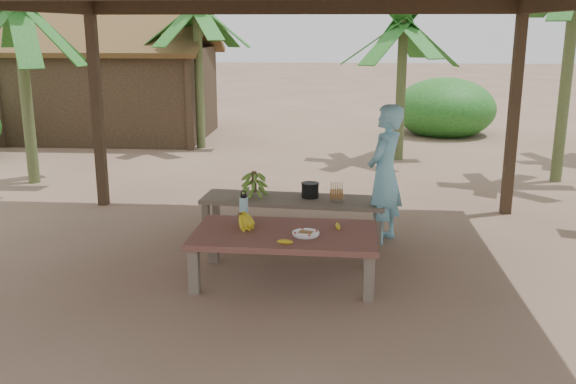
# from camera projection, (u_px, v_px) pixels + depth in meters

# --- Properties ---
(ground) EXTENTS (80.00, 80.00, 0.00)m
(ground) POSITION_uv_depth(u_px,v_px,m) (286.00, 268.00, 6.71)
(ground) COLOR brown
(ground) RESTS_ON ground
(work_table) EXTENTS (1.83, 1.05, 0.50)m
(work_table) POSITION_uv_depth(u_px,v_px,m) (285.00, 238.00, 6.31)
(work_table) COLOR brown
(work_table) RESTS_ON ground
(bench) EXTENTS (2.24, 0.78, 0.45)m
(bench) POSITION_uv_depth(u_px,v_px,m) (293.00, 203.00, 7.74)
(bench) COLOR brown
(bench) RESTS_ON ground
(ripe_banana_bunch) EXTENTS (0.30, 0.26, 0.17)m
(ripe_banana_bunch) POSITION_uv_depth(u_px,v_px,m) (240.00, 220.00, 6.40)
(ripe_banana_bunch) COLOR yellow
(ripe_banana_bunch) RESTS_ON work_table
(plate) EXTENTS (0.26, 0.26, 0.04)m
(plate) POSITION_uv_depth(u_px,v_px,m) (306.00, 234.00, 6.19)
(plate) COLOR white
(plate) RESTS_ON work_table
(loose_banana_front) EXTENTS (0.16, 0.09, 0.04)m
(loose_banana_front) POSITION_uv_depth(u_px,v_px,m) (285.00, 242.00, 5.94)
(loose_banana_front) COLOR yellow
(loose_banana_front) RESTS_ON work_table
(loose_banana_side) EXTENTS (0.06, 0.16, 0.04)m
(loose_banana_side) POSITION_uv_depth(u_px,v_px,m) (338.00, 226.00, 6.40)
(loose_banana_side) COLOR yellow
(loose_banana_side) RESTS_ON work_table
(water_flask) EXTENTS (0.09, 0.09, 0.33)m
(water_flask) POSITION_uv_depth(u_px,v_px,m) (244.00, 209.00, 6.59)
(water_flask) COLOR #3E9CC2
(water_flask) RESTS_ON work_table
(green_banana_stalk) EXTENTS (0.31, 0.31, 0.33)m
(green_banana_stalk) POSITION_uv_depth(u_px,v_px,m) (254.00, 183.00, 7.76)
(green_banana_stalk) COLOR #598C2D
(green_banana_stalk) RESTS_ON bench
(cooking_pot) EXTENTS (0.21, 0.21, 0.18)m
(cooking_pot) POSITION_uv_depth(u_px,v_px,m) (310.00, 190.00, 7.74)
(cooking_pot) COLOR black
(cooking_pot) RESTS_ON bench
(skewer_rack) EXTENTS (0.19, 0.09, 0.24)m
(skewer_rack) POSITION_uv_depth(u_px,v_px,m) (337.00, 191.00, 7.57)
(skewer_rack) COLOR #A57F47
(skewer_rack) RESTS_ON bench
(woman) EXTENTS (0.61, 0.70, 1.61)m
(woman) POSITION_uv_depth(u_px,v_px,m) (385.00, 174.00, 7.38)
(woman) COLOR #77C5E1
(woman) RESTS_ON ground
(hut) EXTENTS (4.40, 3.43, 2.85)m
(hut) POSITION_uv_depth(u_px,v_px,m) (117.00, 88.00, 14.50)
(hut) COLOR black
(hut) RESTS_ON ground
(banana_plant_n) EXTENTS (1.80, 1.80, 2.78)m
(banana_plant_n) POSITION_uv_depth(u_px,v_px,m) (403.00, 36.00, 11.69)
(banana_plant_n) COLOR #596638
(banana_plant_n) RESTS_ON ground
(banana_plant_nw) EXTENTS (1.80, 1.80, 3.08)m
(banana_plant_nw) POSITION_uv_depth(u_px,v_px,m) (197.00, 20.00, 12.77)
(banana_plant_nw) COLOR #596638
(banana_plant_nw) RESTS_ON ground
(banana_plant_w) EXTENTS (1.80, 1.80, 2.99)m
(banana_plant_w) POSITION_uv_depth(u_px,v_px,m) (19.00, 23.00, 9.81)
(banana_plant_w) COLOR #596638
(banana_plant_w) RESTS_ON ground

